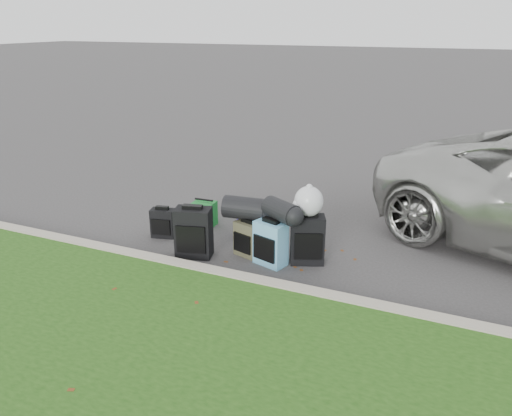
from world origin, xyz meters
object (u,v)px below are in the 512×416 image
at_px(suitcase_olive, 248,239).
at_px(suitcase_large_black_right, 307,240).
at_px(suitcase_teal, 271,243).
at_px(tote_green, 204,214).
at_px(suitcase_small_black, 163,223).
at_px(tote_navy, 245,229).
at_px(suitcase_large_black_left, 194,233).

relative_size(suitcase_olive, suitcase_large_black_right, 0.74).
xyz_separation_m(suitcase_olive, suitcase_large_black_right, (0.81, 0.11, 0.09)).
xyz_separation_m(suitcase_olive, suitcase_teal, (0.38, -0.13, 0.05)).
bearing_deg(tote_green, suitcase_teal, -32.61).
bearing_deg(suitcase_small_black, tote_green, 48.42).
bearing_deg(suitcase_teal, tote_green, 167.09).
distance_m(suitcase_olive, suitcase_large_black_right, 0.82).
relative_size(suitcase_olive, tote_green, 1.26).
height_order(tote_green, tote_navy, tote_green).
distance_m(suitcase_large_black_left, suitcase_teal, 1.06).
height_order(suitcase_olive, tote_green, suitcase_olive).
distance_m(suitcase_olive, tote_green, 1.28).
bearing_deg(suitcase_large_black_left, suitcase_olive, 10.44).
bearing_deg(suitcase_olive, suitcase_teal, -1.72).
relative_size(suitcase_large_black_left, suitcase_olive, 1.43).
height_order(suitcase_large_black_left, tote_green, suitcase_large_black_left).
bearing_deg(suitcase_large_black_right, suitcase_teal, -172.96).
distance_m(suitcase_small_black, suitcase_teal, 1.81).
relative_size(suitcase_large_black_right, tote_green, 1.71).
height_order(suitcase_small_black, tote_navy, suitcase_small_black).
distance_m(suitcase_large_black_left, suitcase_large_black_right, 1.53).
relative_size(suitcase_small_black, suitcase_large_black_left, 0.63).
bearing_deg(suitcase_teal, suitcase_large_black_left, -152.84).
bearing_deg(tote_green, tote_navy, -15.35).
bearing_deg(suitcase_small_black, suitcase_large_black_right, -12.21).
bearing_deg(suitcase_large_black_left, suitcase_small_black, 137.69).
relative_size(suitcase_large_black_left, tote_navy, 2.60).
height_order(suitcase_large_black_right, tote_navy, suitcase_large_black_right).
xyz_separation_m(suitcase_small_black, tote_navy, (1.11, 0.46, -0.08)).
height_order(suitcase_small_black, suitcase_teal, suitcase_teal).
height_order(suitcase_small_black, tote_green, suitcase_small_black).
relative_size(tote_green, tote_navy, 1.45).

